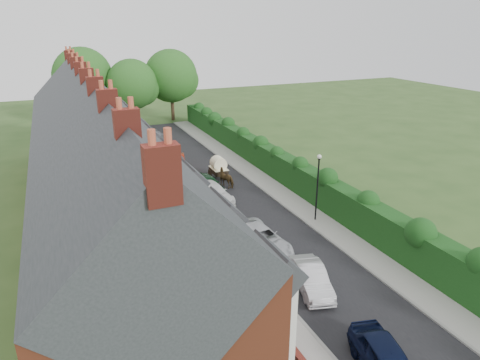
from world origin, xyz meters
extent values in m
plane|color=#2D4C1E|center=(0.00, 0.00, 0.00)|extent=(140.00, 140.00, 0.00)
cube|color=black|center=(-0.50, 11.00, 0.01)|extent=(6.00, 58.00, 0.02)
cube|color=#9B9792|center=(3.60, 11.00, 0.06)|extent=(2.20, 58.00, 0.12)
cube|color=#9B9792|center=(-4.35, 11.00, 0.06)|extent=(1.70, 58.00, 0.12)
cube|color=gray|center=(2.55, 11.00, 0.07)|extent=(0.18, 58.00, 0.13)
cube|color=gray|center=(-3.55, 11.00, 0.07)|extent=(0.18, 58.00, 0.13)
cube|color=#143E13|center=(5.40, 11.00, 1.25)|extent=(1.50, 58.00, 2.50)
cube|color=brown|center=(-11.00, 10.00, 3.25)|extent=(8.00, 40.00, 6.50)
cube|color=#24272A|center=(-11.00, 10.00, 6.50)|extent=(8.00, 40.20, 8.00)
cube|color=silver|center=(-6.65, -8.10, 2.60)|extent=(0.70, 2.40, 5.20)
cube|color=black|center=(-6.28, -8.10, 1.40)|extent=(0.06, 1.80, 1.60)
cube|color=black|center=(-6.28, -8.10, 3.80)|extent=(0.06, 1.80, 1.60)
cube|color=#24272A|center=(-6.80, -8.10, 5.60)|extent=(1.70, 2.60, 1.70)
cube|color=#3F2D2D|center=(-6.96, -6.00, 1.05)|extent=(0.08, 0.90, 2.10)
cube|color=silver|center=(-6.95, -6.10, 4.40)|extent=(0.12, 1.20, 1.60)
cube|color=silver|center=(-6.65, -3.10, 2.60)|extent=(0.70, 2.40, 5.20)
cube|color=black|center=(-6.28, -3.10, 1.40)|extent=(0.06, 1.80, 1.60)
cube|color=black|center=(-6.28, -3.10, 3.80)|extent=(0.06, 1.80, 1.60)
cube|color=#24272A|center=(-6.80, -3.10, 5.60)|extent=(1.70, 2.60, 1.70)
cube|color=#3F2D2D|center=(-6.96, -1.00, 1.05)|extent=(0.08, 0.90, 2.10)
cube|color=silver|center=(-6.95, -1.10, 4.40)|extent=(0.12, 1.20, 1.60)
cube|color=silver|center=(-6.65, 1.90, 2.60)|extent=(0.70, 2.40, 5.20)
cube|color=black|center=(-6.28, 1.90, 1.40)|extent=(0.06, 1.80, 1.60)
cube|color=black|center=(-6.28, 1.90, 3.80)|extent=(0.06, 1.80, 1.60)
cube|color=#24272A|center=(-6.80, 1.90, 5.60)|extent=(1.70, 2.60, 1.70)
cube|color=#3F2D2D|center=(-6.96, 4.00, 1.05)|extent=(0.08, 0.90, 2.10)
cube|color=silver|center=(-6.95, 3.90, 4.40)|extent=(0.12, 1.20, 1.60)
cube|color=silver|center=(-6.65, 6.90, 2.60)|extent=(0.70, 2.40, 5.20)
cube|color=black|center=(-6.28, 6.90, 1.40)|extent=(0.06, 1.80, 1.60)
cube|color=black|center=(-6.28, 6.90, 3.80)|extent=(0.06, 1.80, 1.60)
cube|color=#24272A|center=(-6.80, 6.90, 5.60)|extent=(1.70, 2.60, 1.70)
cube|color=#3F2D2D|center=(-6.96, 9.00, 1.05)|extent=(0.08, 0.90, 2.10)
cube|color=silver|center=(-6.95, 8.90, 4.40)|extent=(0.12, 1.20, 1.60)
cube|color=silver|center=(-6.65, 11.90, 2.60)|extent=(0.70, 2.40, 5.20)
cube|color=black|center=(-6.28, 11.90, 1.40)|extent=(0.06, 1.80, 1.60)
cube|color=black|center=(-6.28, 11.90, 3.80)|extent=(0.06, 1.80, 1.60)
cube|color=#24272A|center=(-6.80, 11.90, 5.60)|extent=(1.70, 2.60, 1.70)
cube|color=#3F2D2D|center=(-6.96, 14.00, 1.05)|extent=(0.08, 0.90, 2.10)
cube|color=silver|center=(-6.95, 13.90, 4.40)|extent=(0.12, 1.20, 1.60)
cube|color=silver|center=(-6.65, 16.90, 2.60)|extent=(0.70, 2.40, 5.20)
cube|color=black|center=(-6.28, 16.90, 1.40)|extent=(0.06, 1.80, 1.60)
cube|color=black|center=(-6.28, 16.90, 3.80)|extent=(0.06, 1.80, 1.60)
cube|color=#24272A|center=(-6.80, 16.90, 5.60)|extent=(1.70, 2.60, 1.70)
cube|color=#3F2D2D|center=(-6.96, 19.00, 1.05)|extent=(0.08, 0.90, 2.10)
cube|color=silver|center=(-6.95, 18.90, 4.40)|extent=(0.12, 1.20, 1.60)
cube|color=silver|center=(-6.65, 21.90, 2.60)|extent=(0.70, 2.40, 5.20)
cube|color=black|center=(-6.28, 21.90, 1.40)|extent=(0.06, 1.80, 1.60)
cube|color=black|center=(-6.28, 21.90, 3.80)|extent=(0.06, 1.80, 1.60)
cube|color=#24272A|center=(-6.80, 21.90, 5.60)|extent=(1.70, 2.60, 1.70)
cube|color=#3F2D2D|center=(-6.96, 24.00, 1.05)|extent=(0.08, 0.90, 2.10)
cube|color=silver|center=(-6.95, 23.90, 4.40)|extent=(0.12, 1.20, 1.60)
cube|color=silver|center=(-6.65, 26.90, 2.60)|extent=(0.70, 2.40, 5.20)
cube|color=black|center=(-6.28, 26.90, 1.40)|extent=(0.06, 1.80, 1.60)
cube|color=black|center=(-6.28, 26.90, 3.80)|extent=(0.06, 1.80, 1.60)
cube|color=#24272A|center=(-6.80, 26.90, 5.60)|extent=(1.70, 2.60, 1.70)
cube|color=#3F2D2D|center=(-6.96, 29.00, 1.05)|extent=(0.08, 0.90, 2.10)
cube|color=silver|center=(-6.95, 28.90, 4.40)|extent=(0.12, 1.20, 1.60)
cube|color=maroon|center=(-11.00, -10.00, 10.30)|extent=(0.90, 0.50, 1.60)
cylinder|color=#AA4D33|center=(-11.20, -10.00, 11.25)|extent=(0.20, 0.20, 0.50)
cylinder|color=#AA4D33|center=(-10.80, -10.00, 11.25)|extent=(0.20, 0.20, 0.50)
cube|color=maroon|center=(-11.00, -5.00, 10.30)|extent=(0.90, 0.50, 1.60)
cylinder|color=#AA4D33|center=(-11.20, -5.00, 11.25)|extent=(0.20, 0.20, 0.50)
cylinder|color=#AA4D33|center=(-10.80, -5.00, 11.25)|extent=(0.20, 0.20, 0.50)
cube|color=maroon|center=(-11.00, 0.00, 10.30)|extent=(0.90, 0.50, 1.60)
cylinder|color=#AA4D33|center=(-11.20, 0.00, 11.25)|extent=(0.20, 0.20, 0.50)
cylinder|color=#AA4D33|center=(-10.80, 0.00, 11.25)|extent=(0.20, 0.20, 0.50)
cube|color=maroon|center=(-11.00, 5.00, 10.30)|extent=(0.90, 0.50, 1.60)
cylinder|color=#AA4D33|center=(-11.20, 5.00, 11.25)|extent=(0.20, 0.20, 0.50)
cylinder|color=#AA4D33|center=(-10.80, 5.00, 11.25)|extent=(0.20, 0.20, 0.50)
cube|color=maroon|center=(-11.00, 10.00, 10.30)|extent=(0.90, 0.50, 1.60)
cylinder|color=#AA4D33|center=(-11.20, 10.00, 11.25)|extent=(0.20, 0.20, 0.50)
cylinder|color=#AA4D33|center=(-10.80, 10.00, 11.25)|extent=(0.20, 0.20, 0.50)
cube|color=maroon|center=(-11.00, 15.00, 10.30)|extent=(0.90, 0.50, 1.60)
cylinder|color=#AA4D33|center=(-11.20, 15.00, 11.25)|extent=(0.20, 0.20, 0.50)
cylinder|color=#AA4D33|center=(-10.80, 15.00, 11.25)|extent=(0.20, 0.20, 0.50)
cube|color=maroon|center=(-11.00, 20.00, 10.30)|extent=(0.90, 0.50, 1.60)
cylinder|color=#AA4D33|center=(-11.20, 20.00, 11.25)|extent=(0.20, 0.20, 0.50)
cylinder|color=#AA4D33|center=(-10.80, 20.00, 11.25)|extent=(0.20, 0.20, 0.50)
cube|color=maroon|center=(-11.00, 25.00, 10.30)|extent=(0.90, 0.50, 1.60)
cylinder|color=#AA4D33|center=(-11.20, 25.00, 11.25)|extent=(0.20, 0.20, 0.50)
cylinder|color=#AA4D33|center=(-10.80, 25.00, 11.25)|extent=(0.20, 0.20, 0.50)
cube|color=maroon|center=(-11.00, 30.00, 10.30)|extent=(0.90, 0.50, 1.60)
cylinder|color=#AA4D33|center=(-11.20, 30.00, 11.25)|extent=(0.20, 0.20, 0.50)
cylinder|color=#AA4D33|center=(-10.80, 30.00, 11.25)|extent=(0.20, 0.20, 0.50)
cube|color=maroon|center=(-5.35, -7.50, 0.45)|extent=(0.30, 4.70, 0.90)
cube|color=maroon|center=(-5.35, -2.50, 0.45)|extent=(0.30, 4.70, 0.90)
cube|color=maroon|center=(-5.35, 2.50, 0.45)|extent=(0.30, 4.70, 0.90)
cube|color=maroon|center=(-5.35, 7.50, 0.45)|extent=(0.30, 4.70, 0.90)
cube|color=maroon|center=(-5.35, 12.50, 0.45)|extent=(0.30, 4.70, 0.90)
cube|color=maroon|center=(-5.35, 17.50, 0.45)|extent=(0.30, 4.70, 0.90)
cube|color=maroon|center=(-5.35, 22.50, 0.45)|extent=(0.30, 4.70, 0.90)
cube|color=maroon|center=(-5.35, 27.50, 0.45)|extent=(0.30, 4.70, 0.90)
cube|color=maroon|center=(-5.35, -5.00, 0.55)|extent=(0.35, 0.35, 1.10)
cube|color=maroon|center=(-5.35, 0.00, 0.55)|extent=(0.35, 0.35, 1.10)
cube|color=maroon|center=(-5.35, 5.00, 0.55)|extent=(0.35, 0.35, 1.10)
cube|color=maroon|center=(-5.35, 10.00, 0.55)|extent=(0.35, 0.35, 1.10)
cube|color=maroon|center=(-5.35, 15.00, 0.55)|extent=(0.35, 0.35, 1.10)
cube|color=maroon|center=(-5.35, 20.00, 0.55)|extent=(0.35, 0.35, 1.10)
cube|color=maroon|center=(-5.35, 25.00, 0.55)|extent=(0.35, 0.35, 1.10)
cube|color=maroon|center=(-5.35, 30.00, 0.55)|extent=(0.35, 0.35, 1.10)
cylinder|color=black|center=(3.40, 4.00, 2.40)|extent=(0.12, 0.12, 4.80)
cylinder|color=black|center=(3.40, 4.00, 4.85)|extent=(0.20, 0.20, 0.10)
sphere|color=silver|center=(3.40, 4.00, 5.00)|extent=(0.32, 0.32, 0.32)
cylinder|color=#332316|center=(-3.00, 40.00, 2.38)|extent=(0.50, 0.50, 4.75)
sphere|color=#20521B|center=(-3.00, 40.00, 5.89)|extent=(6.80, 6.80, 6.80)
sphere|color=#20521B|center=(-1.64, 40.30, 5.23)|extent=(4.76, 4.76, 4.76)
cylinder|color=#332316|center=(3.00, 42.00, 2.62)|extent=(0.50, 0.50, 5.25)
sphere|color=#20521B|center=(3.00, 42.00, 6.51)|extent=(7.60, 7.60, 7.60)
sphere|color=#20521B|center=(4.52, 42.30, 5.78)|extent=(5.32, 5.32, 5.32)
cylinder|color=#332316|center=(-9.00, 43.00, 2.75)|extent=(0.50, 0.50, 5.50)
sphere|color=#20521B|center=(-9.00, 43.00, 6.82)|extent=(8.00, 8.00, 8.00)
sphere|color=#20521B|center=(-7.40, 43.30, 6.05)|extent=(5.60, 5.60, 5.60)
imported|color=silver|center=(-1.60, -3.22, 0.70)|extent=(2.50, 4.46, 1.39)
imported|color=silver|center=(-2.32, 1.79, 0.77)|extent=(2.92, 5.70, 1.54)
imported|color=silver|center=(-2.31, 10.60, 0.74)|extent=(2.83, 5.33, 1.47)
imported|color=black|center=(-2.05, 12.60, 0.77)|extent=(2.48, 4.73, 1.54)
imported|color=maroon|center=(-2.96, 19.14, 0.80)|extent=(2.78, 5.11, 1.60)
imported|color=tan|center=(-3.00, 25.31, 0.77)|extent=(3.46, 5.89, 1.54)
imported|color=slate|center=(-2.36, 31.03, 0.69)|extent=(3.02, 5.08, 1.38)
imported|color=black|center=(-3.00, 35.00, 0.72)|extent=(1.76, 4.27, 1.45)
imported|color=#49351A|center=(0.05, 13.18, 0.82)|extent=(1.60, 2.14, 1.64)
cube|color=black|center=(0.05, 15.26, 0.85)|extent=(1.20, 2.00, 0.50)
cylinder|color=#F5EABE|center=(0.05, 15.26, 1.55)|extent=(1.30, 1.25, 1.30)
cube|color=#F5EABE|center=(0.05, 15.26, 1.10)|extent=(1.32, 2.05, 0.04)
cylinder|color=black|center=(-0.60, 15.86, 0.45)|extent=(0.08, 0.90, 0.90)
cylinder|color=black|center=(0.70, 15.86, 0.45)|extent=(0.08, 0.90, 0.90)
cylinder|color=black|center=(-0.30, 14.16, 0.90)|extent=(0.06, 1.80, 0.06)
cylinder|color=black|center=(0.40, 14.16, 0.90)|extent=(0.06, 1.80, 0.06)
camera|label=1|loc=(-13.28, -20.09, 13.94)|focal=32.00mm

